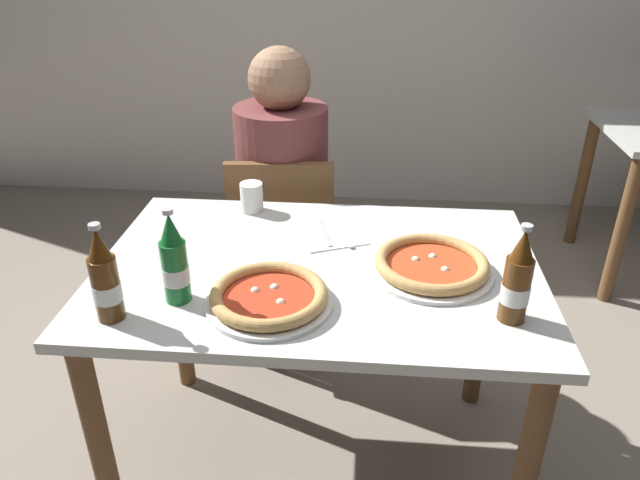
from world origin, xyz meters
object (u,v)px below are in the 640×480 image
(beer_bottle_center, at_px, (105,280))
(napkin_with_cutlery, at_px, (330,234))
(diner_seated, at_px, (284,213))
(paper_cup, at_px, (252,197))
(chair_behind_table, at_px, (284,243))
(pizza_margherita_near, at_px, (431,265))
(dining_table_main, at_px, (318,300))
(beer_bottle_right, at_px, (517,281))
(pizza_marinara_far, at_px, (269,297))
(beer_bottle_left, at_px, (174,263))

(beer_bottle_center, distance_m, napkin_with_cutlery, 0.68)
(diner_seated, relative_size, paper_cup, 12.73)
(diner_seated, relative_size, napkin_with_cutlery, 5.14)
(chair_behind_table, relative_size, beer_bottle_center, 3.44)
(pizza_margherita_near, distance_m, paper_cup, 0.64)
(dining_table_main, xyz_separation_m, napkin_with_cutlery, (0.02, 0.18, 0.12))
(beer_bottle_right, xyz_separation_m, paper_cup, (-0.72, 0.54, -0.06))
(pizza_marinara_far, distance_m, paper_cup, 0.55)
(napkin_with_cutlery, bearing_deg, dining_table_main, -96.54)
(chair_behind_table, xyz_separation_m, paper_cup, (-0.05, -0.28, 0.32))
(dining_table_main, xyz_separation_m, beer_bottle_center, (-0.46, -0.29, 0.22))
(beer_bottle_left, xyz_separation_m, napkin_with_cutlery, (0.35, 0.37, -0.10))
(diner_seated, distance_m, pizza_marinara_far, 0.88)
(pizza_margherita_near, relative_size, paper_cup, 3.47)
(dining_table_main, bearing_deg, diner_seated, 106.42)
(pizza_margherita_near, bearing_deg, dining_table_main, 177.85)
(napkin_with_cutlery, distance_m, paper_cup, 0.31)
(beer_bottle_left, distance_m, beer_bottle_center, 0.16)
(dining_table_main, relative_size, chair_behind_table, 1.41)
(diner_seated, bearing_deg, beer_bottle_center, -105.92)
(dining_table_main, height_order, paper_cup, paper_cup)
(beer_bottle_left, relative_size, paper_cup, 2.60)
(beer_bottle_left, bearing_deg, chair_behind_table, 80.19)
(pizza_margherita_near, height_order, beer_bottle_right, beer_bottle_right)
(chair_behind_table, bearing_deg, pizza_margherita_near, 124.43)
(pizza_marinara_far, height_order, paper_cup, paper_cup)
(pizza_marinara_far, bearing_deg, beer_bottle_right, -1.02)
(pizza_margherita_near, relative_size, beer_bottle_center, 1.34)
(beer_bottle_left, bearing_deg, beer_bottle_right, -0.86)
(diner_seated, bearing_deg, paper_cup, -98.52)
(chair_behind_table, xyz_separation_m, beer_bottle_center, (-0.27, -0.90, 0.37))
(dining_table_main, relative_size, pizza_margherita_near, 3.64)
(pizza_marinara_far, height_order, napkin_with_cutlery, pizza_marinara_far)
(beer_bottle_left, xyz_separation_m, beer_bottle_right, (0.80, -0.01, 0.00))
(diner_seated, xyz_separation_m, beer_bottle_right, (0.67, -0.87, 0.27))
(paper_cup, bearing_deg, chair_behind_table, 79.04)
(beer_bottle_center, bearing_deg, dining_table_main, 31.69)
(dining_table_main, relative_size, pizza_marinara_far, 3.84)
(dining_table_main, distance_m, napkin_with_cutlery, 0.21)
(chair_behind_table, bearing_deg, beer_bottle_right, 124.98)
(beer_bottle_center, height_order, napkin_with_cutlery, beer_bottle_center)
(dining_table_main, distance_m, pizza_margherita_near, 0.33)
(chair_behind_table, relative_size, beer_bottle_left, 3.44)
(beer_bottle_center, bearing_deg, napkin_with_cutlery, 43.73)
(diner_seated, bearing_deg, beer_bottle_left, -98.93)
(chair_behind_table, distance_m, beer_bottle_center, 1.01)
(pizza_margherita_near, distance_m, beer_bottle_right, 0.27)
(dining_table_main, xyz_separation_m, pizza_marinara_far, (-0.10, -0.20, 0.14))
(pizza_margherita_near, distance_m, pizza_marinara_far, 0.45)
(napkin_with_cutlery, bearing_deg, beer_bottle_left, -132.99)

